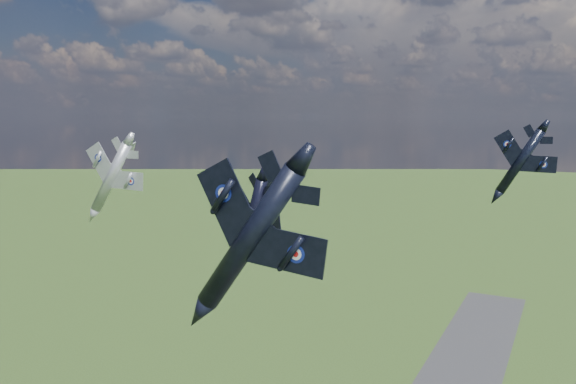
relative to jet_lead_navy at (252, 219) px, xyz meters
The scene contains 4 objects.
jet_lead_navy is the anchor object (origin of this frame).
jet_right_navy 36.01m from the jet_lead_navy, 59.50° to the right, with size 11.88×16.57×3.43m, color black, non-canonical shape.
jet_high_navy 40.73m from the jet_lead_navy, 40.29° to the left, with size 10.42×14.53×3.01m, color black, non-canonical shape.
jet_left_silver 25.21m from the jet_lead_navy, behind, with size 11.74×16.37×3.39m, color #A8ACB3, non-canonical shape.
Camera 1 is at (31.87, -50.50, 92.43)m, focal length 35.00 mm.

